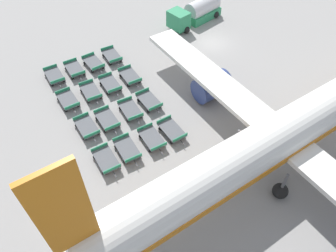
% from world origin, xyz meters
% --- Properties ---
extents(ground_plane, '(500.00, 500.00, 0.00)m').
position_xyz_m(ground_plane, '(0.00, 0.00, 0.00)').
color(ground_plane, gray).
extents(airplane, '(36.71, 42.94, 12.38)m').
position_xyz_m(airplane, '(17.18, -5.82, 3.54)').
color(airplane, white).
rests_on(airplane, ground_plane).
extents(fuel_tanker_primary, '(4.23, 8.28, 2.97)m').
position_xyz_m(fuel_tanker_primary, '(-5.40, 1.67, 1.24)').
color(fuel_tanker_primary, '#2D8C5B').
rests_on(fuel_tanker_primary, ground_plane).
extents(baggage_dolly_row_near_col_a, '(3.55, 1.80, 0.92)m').
position_xyz_m(baggage_dolly_row_near_col_a, '(-4.14, -18.84, 0.48)').
color(baggage_dolly_row_near_col_a, '#515459').
rests_on(baggage_dolly_row_near_col_a, ground_plane).
extents(baggage_dolly_row_near_col_b, '(3.53, 1.74, 0.92)m').
position_xyz_m(baggage_dolly_row_near_col_b, '(0.36, -19.09, 0.48)').
color(baggage_dolly_row_near_col_b, '#515459').
rests_on(baggage_dolly_row_near_col_b, ground_plane).
extents(baggage_dolly_row_near_col_c, '(3.53, 1.75, 0.92)m').
position_xyz_m(baggage_dolly_row_near_col_c, '(4.84, -19.02, 0.48)').
color(baggage_dolly_row_near_col_c, '#515459').
rests_on(baggage_dolly_row_near_col_c, ground_plane).
extents(baggage_dolly_row_near_col_d, '(3.55, 1.80, 0.92)m').
position_xyz_m(baggage_dolly_row_near_col_d, '(9.28, -19.22, 0.48)').
color(baggage_dolly_row_near_col_d, '#515459').
rests_on(baggage_dolly_row_near_col_d, ground_plane).
extents(baggage_dolly_row_mid_a_col_a, '(3.54, 1.79, 0.92)m').
position_xyz_m(baggage_dolly_row_mid_a_col_a, '(-4.00, -16.53, 0.48)').
color(baggage_dolly_row_mid_a_col_a, '#515459').
rests_on(baggage_dolly_row_mid_a_col_a, ground_plane).
extents(baggage_dolly_row_mid_a_col_b, '(3.56, 1.85, 0.92)m').
position_xyz_m(baggage_dolly_row_mid_a_col_b, '(0.47, -16.61, 0.48)').
color(baggage_dolly_row_mid_a_col_b, '#515459').
rests_on(baggage_dolly_row_mid_a_col_b, ground_plane).
extents(baggage_dolly_row_mid_a_col_c, '(3.54, 1.79, 0.92)m').
position_xyz_m(baggage_dolly_row_mid_a_col_c, '(5.05, -16.99, 0.48)').
color(baggage_dolly_row_mid_a_col_c, '#515459').
rests_on(baggage_dolly_row_mid_a_col_c, ground_plane).
extents(baggage_dolly_row_mid_a_col_d, '(3.56, 1.85, 0.92)m').
position_xyz_m(baggage_dolly_row_mid_a_col_d, '(9.28, -17.14, 0.48)').
color(baggage_dolly_row_mid_a_col_d, '#515459').
rests_on(baggage_dolly_row_mid_a_col_d, ground_plane).
extents(baggage_dolly_row_mid_b_col_a, '(3.53, 1.75, 0.92)m').
position_xyz_m(baggage_dolly_row_mid_b_col_a, '(-3.87, -14.28, 0.48)').
color(baggage_dolly_row_mid_b_col_a, '#515459').
rests_on(baggage_dolly_row_mid_b_col_a, ground_plane).
extents(baggage_dolly_row_mid_b_col_b, '(3.56, 1.82, 0.92)m').
position_xyz_m(baggage_dolly_row_mid_b_col_b, '(0.52, -14.37, 0.48)').
color(baggage_dolly_row_mid_b_col_b, '#515459').
rests_on(baggage_dolly_row_mid_b_col_b, ground_plane).
extents(baggage_dolly_row_mid_b_col_c, '(3.57, 1.88, 0.92)m').
position_xyz_m(baggage_dolly_row_mid_b_col_c, '(5.14, -14.50, 0.48)').
color(baggage_dolly_row_mid_b_col_c, '#515459').
rests_on(baggage_dolly_row_mid_b_col_c, ground_plane).
extents(baggage_dolly_row_mid_b_col_d, '(3.56, 1.83, 0.92)m').
position_xyz_m(baggage_dolly_row_mid_b_col_d, '(9.44, -14.67, 0.48)').
color(baggage_dolly_row_mid_b_col_d, '#515459').
rests_on(baggage_dolly_row_mid_b_col_d, ground_plane).
extents(baggage_dolly_row_far_col_a, '(3.56, 1.86, 0.92)m').
position_xyz_m(baggage_dolly_row_far_col_a, '(-3.95, -11.90, 0.48)').
color(baggage_dolly_row_far_col_a, '#515459').
rests_on(baggage_dolly_row_far_col_a, ground_plane).
extents(baggage_dolly_row_far_col_b, '(3.55, 1.81, 0.92)m').
position_xyz_m(baggage_dolly_row_far_col_b, '(0.54, -11.97, 0.48)').
color(baggage_dolly_row_far_col_b, '#515459').
rests_on(baggage_dolly_row_far_col_b, ground_plane).
extents(baggage_dolly_row_far_col_c, '(3.52, 1.73, 0.92)m').
position_xyz_m(baggage_dolly_row_far_col_c, '(5.04, -12.27, 0.48)').
color(baggage_dolly_row_far_col_c, '#515459').
rests_on(baggage_dolly_row_far_col_c, ground_plane).
extents(baggage_dolly_row_far_col_d, '(3.52, 1.73, 0.92)m').
position_xyz_m(baggage_dolly_row_far_col_d, '(9.62, -12.59, 0.48)').
color(baggage_dolly_row_far_col_d, '#515459').
rests_on(baggage_dolly_row_far_col_d, ground_plane).
extents(stand_guidance_stripe, '(0.39, 34.40, 0.01)m').
position_xyz_m(stand_guidance_stripe, '(16.84, -15.00, 0.00)').
color(stand_guidance_stripe, white).
rests_on(stand_guidance_stripe, ground_plane).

